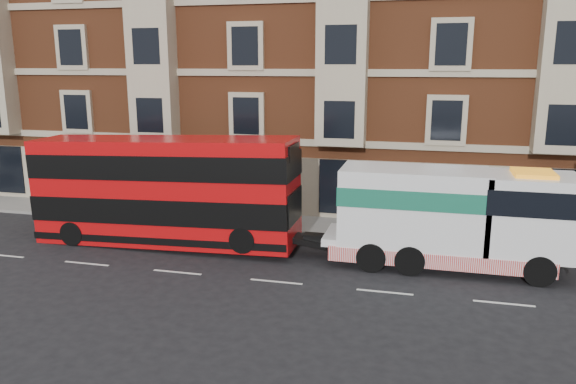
% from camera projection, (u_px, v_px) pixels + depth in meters
% --- Properties ---
extents(ground, '(120.00, 120.00, 0.00)m').
position_uv_depth(ground, '(276.00, 282.00, 20.90)').
color(ground, black).
rests_on(ground, ground).
extents(sidewalk, '(90.00, 3.00, 0.15)m').
position_uv_depth(sidewalk, '(316.00, 225.00, 27.97)').
color(sidewalk, slate).
rests_on(sidewalk, ground).
extents(victorian_terrace, '(45.00, 12.00, 20.40)m').
position_uv_depth(victorian_terrace, '(351.00, 26.00, 32.71)').
color(victorian_terrace, brown).
rests_on(victorian_terrace, ground).
extents(lamp_post_west, '(0.35, 0.15, 4.35)m').
position_uv_depth(lamp_post_west, '(192.00, 173.00, 27.59)').
color(lamp_post_west, black).
rests_on(lamp_post_west, sidewalk).
extents(double_decker_bus, '(11.81, 2.71, 4.78)m').
position_uv_depth(double_decker_bus, '(165.00, 189.00, 24.74)').
color(double_decker_bus, red).
rests_on(double_decker_bus, ground).
extents(tow_truck, '(9.46, 2.80, 3.94)m').
position_uv_depth(tow_truck, '(447.00, 216.00, 21.97)').
color(tow_truck, white).
rests_on(tow_truck, ground).
extents(pedestrian, '(0.70, 0.66, 1.61)m').
position_uv_depth(pedestrian, '(191.00, 207.00, 27.94)').
color(pedestrian, black).
rests_on(pedestrian, sidewalk).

